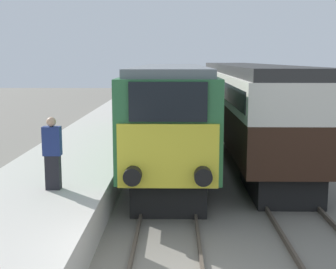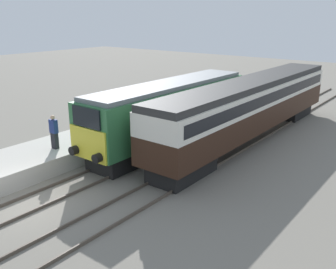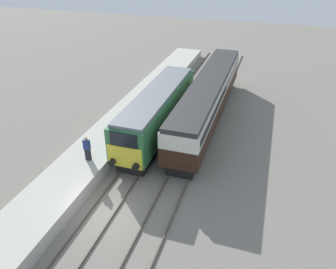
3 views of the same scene
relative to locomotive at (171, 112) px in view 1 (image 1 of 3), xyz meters
name	(u,v)px [view 1 (image 1 of 3)]	position (x,y,z in m)	size (l,w,h in m)	color
platform_left	(75,167)	(-3.30, -1.97, -1.70)	(3.50, 50.00, 0.91)	#B7B2A8
rails_near_track	(169,205)	(0.00, -4.97, -2.09)	(1.51, 60.00, 0.14)	#4C4238
rails_far_track	(290,206)	(3.40, -4.97, -2.09)	(1.50, 60.00, 0.14)	#4C4238
locomotive	(171,112)	(0.00, 0.00, 0.00)	(2.70, 13.39, 3.89)	black
passenger_carriage	(246,98)	(3.40, 3.95, 0.22)	(2.75, 19.23, 3.89)	black
person_on_platform	(52,153)	(-2.87, -6.34, -0.33)	(0.44, 0.26, 1.82)	black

